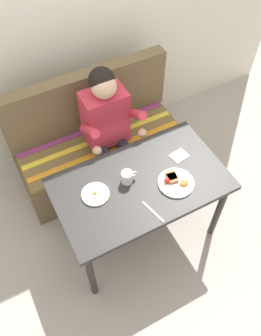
% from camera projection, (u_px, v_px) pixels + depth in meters
% --- Properties ---
extents(ground_plane, '(8.00, 8.00, 0.00)m').
position_uv_depth(ground_plane, '(139.00, 231.00, 3.01)').
color(ground_plane, '#ACA198').
extents(back_wall, '(4.40, 0.10, 2.60)m').
position_uv_depth(back_wall, '(61.00, 17.00, 2.64)').
color(back_wall, silver).
rests_on(back_wall, ground).
extents(table, '(1.20, 0.70, 0.73)m').
position_uv_depth(table, '(140.00, 189.00, 2.49)').
color(table, '#2A2827').
rests_on(table, ground).
extents(couch, '(1.44, 0.56, 1.00)m').
position_uv_depth(couch, '(99.00, 146.00, 3.15)').
color(couch, brown).
rests_on(couch, ground).
extents(person, '(0.45, 0.61, 1.21)m').
position_uv_depth(person, '(109.00, 125.00, 2.74)').
color(person, '#C02F41').
rests_on(person, ground).
extents(plate_breakfast, '(0.25, 0.25, 0.05)m').
position_uv_depth(plate_breakfast, '(175.00, 182.00, 2.41)').
color(plate_breakfast, white).
rests_on(plate_breakfast, table).
extents(plate_eggs, '(0.19, 0.19, 0.04)m').
position_uv_depth(plate_eggs, '(95.00, 194.00, 2.35)').
color(plate_eggs, white).
rests_on(plate_eggs, table).
extents(coffee_mug, '(0.12, 0.08, 0.10)m').
position_uv_depth(coffee_mug, '(127.00, 177.00, 2.39)').
color(coffee_mug, white).
rests_on(coffee_mug, table).
extents(napkin, '(0.14, 0.12, 0.01)m').
position_uv_depth(napkin, '(179.00, 156.00, 2.56)').
color(napkin, silver).
rests_on(napkin, table).
extents(knife, '(0.06, 0.20, 0.00)m').
position_uv_depth(knife, '(153.00, 212.00, 2.28)').
color(knife, silver).
rests_on(knife, table).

